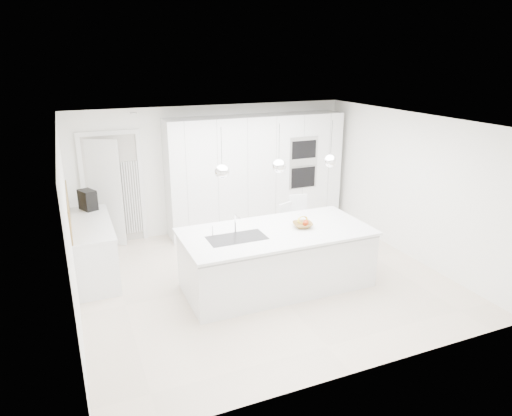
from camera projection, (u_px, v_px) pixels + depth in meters
name	position (u px, v px, depth m)	size (l,w,h in m)	color
floor	(263.00, 279.00, 7.30)	(5.50, 5.50, 0.00)	beige
wall_back	(213.00, 169.00, 9.09)	(5.50, 5.50, 0.00)	white
wall_left	(69.00, 230.00, 5.89)	(5.00, 5.00, 0.00)	white
ceiling	(264.00, 121.00, 6.51)	(5.50, 5.50, 0.00)	white
tall_cabinets	(256.00, 173.00, 9.15)	(3.60, 0.60, 2.30)	white
oven_stack	(303.00, 163.00, 9.15)	(0.62, 0.04, 1.05)	#A5A5A8
doorway_frame	(113.00, 191.00, 8.42)	(1.11, 0.08, 2.13)	white
hallway_door	(100.00, 194.00, 8.29)	(0.82, 0.04, 2.00)	white
radiator	(132.00, 198.00, 8.58)	(0.32, 0.04, 1.40)	white
left_base_cabinets	(94.00, 250.00, 7.31)	(0.60, 1.80, 0.86)	white
left_worktop	(91.00, 224.00, 7.17)	(0.62, 1.82, 0.04)	white
oak_backsplash	(69.00, 210.00, 6.98)	(0.02, 1.80, 0.50)	olive
island_base	(277.00, 260.00, 6.94)	(2.80, 1.20, 0.86)	white
island_worktop	(276.00, 232.00, 6.84)	(2.84, 1.40, 0.04)	white
island_sink	(237.00, 243.00, 6.57)	(0.84, 0.44, 0.18)	#3F3F42
island_tap	(235.00, 223.00, 6.69)	(0.02, 0.02, 0.30)	white
pendant_left	(222.00, 172.00, 6.16)	(0.20, 0.20, 0.20)	white
pendant_mid	(279.00, 166.00, 6.47)	(0.20, 0.20, 0.20)	white
pendant_right	(330.00, 161.00, 6.78)	(0.20, 0.20, 0.20)	white
fruit_bowl	(303.00, 225.00, 6.95)	(0.30, 0.30, 0.07)	olive
espresso_machine	(88.00, 200.00, 7.72)	(0.20, 0.32, 0.34)	black
bar_stool_left	(288.00, 232.00, 7.91)	(0.32, 0.44, 0.97)	white
bar_stool_right	(301.00, 225.00, 8.11)	(0.35, 0.48, 1.05)	white
apple_a	(305.00, 224.00, 6.91)	(0.08, 0.08, 0.08)	#A02B0C
apple_b	(306.00, 222.00, 6.95)	(0.09, 0.09, 0.09)	#A02B0C
banana_bunch	(303.00, 220.00, 6.92)	(0.22, 0.22, 0.03)	gold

